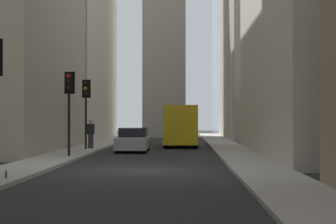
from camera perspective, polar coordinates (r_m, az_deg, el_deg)
name	(u,v)px	position (r m, az deg, el deg)	size (l,w,h in m)	color
ground_plane	(142,170)	(21.39, -2.73, -6.00)	(135.00, 135.00, 0.00)	#262628
sidewalk_right	(26,168)	(22.18, -14.46, -5.60)	(90.00, 2.20, 0.14)	#A8A399
sidewalk_left	(259,169)	(21.51, 9.37, -5.77)	(90.00, 2.20, 0.14)	#A8A399
building_left_far	(278,8)	(54.86, 11.24, 10.46)	(18.48, 10.50, 25.04)	#A8A091
delivery_truck	(181,126)	(38.59, 1.33, -1.43)	(6.46, 2.25, 2.84)	yellow
sedan_silver	(133,140)	(32.93, -3.61, -2.95)	(4.30, 1.78, 1.42)	#B7BABF
traffic_light_midblock	(69,94)	(27.60, -10.18, 1.87)	(0.43, 0.52, 4.16)	black
traffic_light_far_junction	(86,98)	(33.61, -8.47, 1.45)	(0.43, 0.52, 4.18)	black
pedestrian	(91,133)	(34.43, -7.97, -2.11)	(0.26, 0.44, 1.76)	#33333D
discarded_bottle	(6,175)	(17.87, -16.37, -6.23)	(0.07, 0.07, 0.27)	#236033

